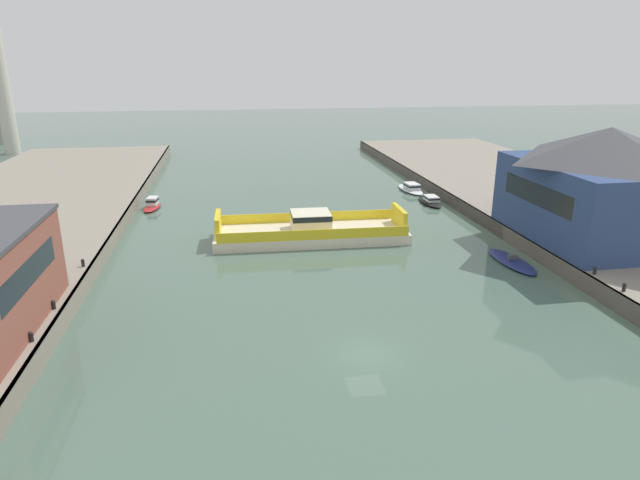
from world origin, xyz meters
TOP-DOWN VIEW (x-y plane):
  - ground_plane at (0.00, 0.00)m, footprint 400.00×400.00m
  - quay_right at (35.02, 20.00)m, footprint 28.00×140.00m
  - chain_ferry at (0.01, 25.48)m, footprint 21.48×7.72m
  - moored_boat_near_left at (-19.16, 42.31)m, footprint 2.56×5.43m
  - moored_boat_near_right at (18.53, 14.72)m, footprint 2.95×7.77m
  - moored_boat_mid_left at (18.72, 46.49)m, footprint 3.12×7.69m
  - moored_boat_mid_right at (18.92, 38.61)m, footprint 2.28×6.58m
  - warehouse_shed at (28.58, 16.60)m, footprint 14.42×17.49m
  - flagpole at (-22.53, 1.50)m, footprint 0.20×0.20m
  - bollard_left_mid at (-21.87, 2.41)m, footprint 0.32×0.32m
  - bollard_right_mid at (21.87, 3.39)m, footprint 0.32×0.32m
  - bollard_left_aft at (-21.87, 7.36)m, footprint 0.32×0.32m
  - bollard_right_aft at (21.87, 7.05)m, footprint 0.32×0.32m
  - bollard_left_far at (-21.87, 16.23)m, footprint 0.32×0.32m
  - bollard_right_far at (21.87, 17.05)m, footprint 0.32×0.32m

SIDE VIEW (x-z plane):
  - ground_plane at x=0.00m, z-range 0.00..0.00m
  - moored_boat_near_right at x=18.53m, z-range -0.24..0.66m
  - moored_boat_mid_right at x=18.92m, z-range -0.16..1.06m
  - moored_boat_mid_left at x=18.72m, z-range -0.17..1.15m
  - moored_boat_near_left at x=-19.16m, z-range -0.19..1.34m
  - quay_right at x=35.02m, z-range 0.00..1.64m
  - chain_ferry at x=0.01m, z-range -0.65..2.65m
  - bollard_left_mid at x=-21.87m, z-range 1.68..2.39m
  - bollard_right_mid at x=21.87m, z-range 1.68..2.39m
  - bollard_left_aft at x=-21.87m, z-range 1.68..2.39m
  - bollard_right_aft at x=21.87m, z-range 1.68..2.39m
  - bollard_left_far at x=-21.87m, z-range 1.68..2.39m
  - bollard_right_far at x=21.87m, z-range 1.68..2.39m
  - flagpole at x=-22.53m, z-range 1.80..10.00m
  - warehouse_shed at x=28.58m, z-range 1.64..12.89m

